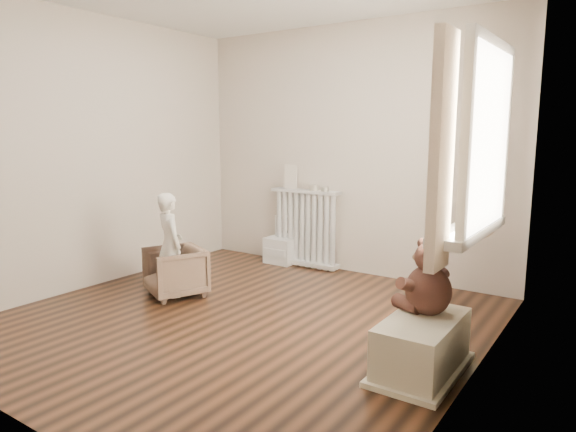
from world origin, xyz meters
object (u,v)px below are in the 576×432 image
Objects in this scene: toy_bench at (422,342)px; teddy_bear at (429,265)px; plush_cat at (470,209)px; radiator at (305,232)px; armchair at (175,272)px; toy_vanity at (281,240)px; child at (170,245)px.

teddy_bear is (-0.01, 0.12, 0.47)m from toy_bench.
toy_bench is at bearing -103.72° from plush_cat.
toy_bench is (1.98, -1.75, -0.19)m from radiator.
radiator is 2.58m from plush_cat.
teddy_bear reaches higher than armchair.
toy_vanity is 1.52m from armchair.
radiator is 2.57m from teddy_bear.
radiator is 1.61× the size of toy_vanity.
radiator is 1.74× the size of armchair.
armchair is (-0.12, -1.52, -0.05)m from toy_vanity.
plush_cat is at bearing -28.27° from toy_vanity.
child reaches higher than radiator.
teddy_bear is (2.39, -0.08, 0.44)m from armchair.
radiator is at bearing 99.13° from armchair.
toy_bench is at bearing -158.81° from child.
toy_bench is (2.29, -1.72, -0.08)m from toy_vanity.
toy_vanity is 2.81m from teddy_bear.
radiator is at bearing 161.32° from teddy_bear.
child reaches higher than toy_vanity.
teddy_bear is at bearing -112.56° from plush_cat.
radiator is at bearing 138.52° from toy_bench.
plush_cat is (0.15, 0.30, 0.33)m from teddy_bear.
toy_vanity is 2.86m from toy_bench.
plush_cat is (2.12, -1.33, 0.61)m from radiator.
child is 2.61m from plush_cat.
radiator reaches higher than armchair.
plush_cat is at bearing -32.24° from radiator.
teddy_bear is (2.27, -1.60, 0.40)m from toy_vanity.
armchair is (-0.43, -1.55, -0.16)m from radiator.
armchair is 1.06× the size of teddy_bear.
teddy_bear is at bearing 22.76° from armchair.
radiator is 2.64m from toy_bench.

